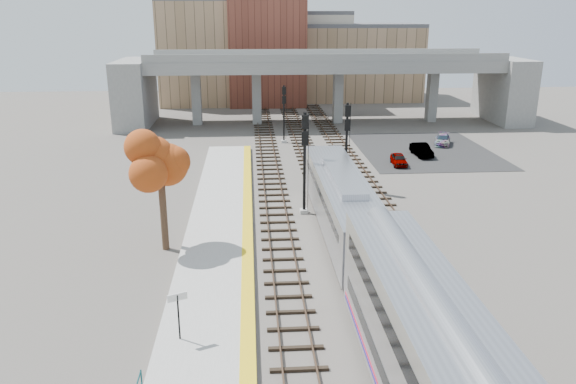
{
  "coord_description": "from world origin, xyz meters",
  "views": [
    {
      "loc": [
        -5.08,
        -30.56,
        14.41
      ],
      "look_at": [
        -2.49,
        6.44,
        2.5
      ],
      "focal_mm": 35.0,
      "sensor_mm": 36.0,
      "label": 1
    }
  ],
  "objects_px": {
    "signal_mast_near": "(305,163)",
    "car_a": "(399,159)",
    "car_c": "(443,140)",
    "tree": "(160,160)",
    "locomotive": "(342,202)",
    "signal_mast_far": "(284,116)",
    "signal_mast_mid": "(346,147)",
    "car_b": "(421,150)"
  },
  "relations": [
    {
      "from": "signal_mast_near",
      "to": "car_a",
      "type": "bearing_deg",
      "value": 51.04
    },
    {
      "from": "tree",
      "to": "car_b",
      "type": "relative_size",
      "value": 1.99
    },
    {
      "from": "car_a",
      "to": "car_b",
      "type": "height_order",
      "value": "car_b"
    },
    {
      "from": "car_b",
      "to": "car_a",
      "type": "bearing_deg",
      "value": -137.04
    },
    {
      "from": "car_b",
      "to": "car_c",
      "type": "bearing_deg",
      "value": 48.7
    },
    {
      "from": "signal_mast_near",
      "to": "signal_mast_mid",
      "type": "distance_m",
      "value": 7.18
    },
    {
      "from": "car_b",
      "to": "car_c",
      "type": "relative_size",
      "value": 1.0
    },
    {
      "from": "locomotive",
      "to": "car_a",
      "type": "relative_size",
      "value": 5.67
    },
    {
      "from": "signal_mast_far",
      "to": "tree",
      "type": "relative_size",
      "value": 0.83
    },
    {
      "from": "signal_mast_far",
      "to": "car_a",
      "type": "xyz_separation_m",
      "value": [
        10.64,
        -10.83,
        -2.56
      ]
    },
    {
      "from": "signal_mast_mid",
      "to": "car_b",
      "type": "height_order",
      "value": "signal_mast_mid"
    },
    {
      "from": "tree",
      "to": "car_a",
      "type": "height_order",
      "value": "tree"
    },
    {
      "from": "signal_mast_mid",
      "to": "signal_mast_near",
      "type": "bearing_deg",
      "value": -124.82
    },
    {
      "from": "signal_mast_far",
      "to": "car_c",
      "type": "height_order",
      "value": "signal_mast_far"
    },
    {
      "from": "locomotive",
      "to": "car_b",
      "type": "relative_size",
      "value": 4.8
    },
    {
      "from": "car_c",
      "to": "car_a",
      "type": "bearing_deg",
      "value": -109.71
    },
    {
      "from": "locomotive",
      "to": "car_b",
      "type": "height_order",
      "value": "locomotive"
    },
    {
      "from": "signal_mast_far",
      "to": "car_b",
      "type": "relative_size",
      "value": 1.66
    },
    {
      "from": "signal_mast_far",
      "to": "car_a",
      "type": "height_order",
      "value": "signal_mast_far"
    },
    {
      "from": "signal_mast_near",
      "to": "car_b",
      "type": "height_order",
      "value": "signal_mast_near"
    },
    {
      "from": "signal_mast_mid",
      "to": "signal_mast_far",
      "type": "xyz_separation_m",
      "value": [
        -4.1,
        18.1,
        -0.53
      ]
    },
    {
      "from": "locomotive",
      "to": "signal_mast_far",
      "type": "relative_size",
      "value": 2.9
    },
    {
      "from": "tree",
      "to": "signal_mast_far",
      "type": "bearing_deg",
      "value": 72.52
    },
    {
      "from": "locomotive",
      "to": "car_b",
      "type": "bearing_deg",
      "value": 60.31
    },
    {
      "from": "locomotive",
      "to": "car_a",
      "type": "distance_m",
      "value": 19.43
    },
    {
      "from": "locomotive",
      "to": "car_c",
      "type": "height_order",
      "value": "locomotive"
    },
    {
      "from": "locomotive",
      "to": "signal_mast_far",
      "type": "distance_m",
      "value": 28.3
    },
    {
      "from": "car_b",
      "to": "car_c",
      "type": "xyz_separation_m",
      "value": [
        3.96,
        5.01,
        -0.08
      ]
    },
    {
      "from": "tree",
      "to": "locomotive",
      "type": "bearing_deg",
      "value": 8.82
    },
    {
      "from": "tree",
      "to": "car_c",
      "type": "xyz_separation_m",
      "value": [
        27.37,
        27.6,
        -5.23
      ]
    },
    {
      "from": "signal_mast_mid",
      "to": "car_b",
      "type": "distance_m",
      "value": 14.84
    },
    {
      "from": "signal_mast_near",
      "to": "car_c",
      "type": "relative_size",
      "value": 1.91
    },
    {
      "from": "signal_mast_mid",
      "to": "car_b",
      "type": "xyz_separation_m",
      "value": [
        9.85,
        10.69,
        -3.01
      ]
    },
    {
      "from": "locomotive",
      "to": "car_c",
      "type": "relative_size",
      "value": 4.78
    },
    {
      "from": "signal_mast_mid",
      "to": "locomotive",
      "type": "bearing_deg",
      "value": -101.19
    },
    {
      "from": "locomotive",
      "to": "signal_mast_mid",
      "type": "bearing_deg",
      "value": 78.81
    },
    {
      "from": "signal_mast_near",
      "to": "car_c",
      "type": "bearing_deg",
      "value": 50.31
    },
    {
      "from": "car_b",
      "to": "tree",
      "type": "bearing_deg",
      "value": -138.98
    },
    {
      "from": "signal_mast_far",
      "to": "car_c",
      "type": "relative_size",
      "value": 1.65
    },
    {
      "from": "car_a",
      "to": "signal_mast_mid",
      "type": "bearing_deg",
      "value": -127.79
    },
    {
      "from": "signal_mast_far",
      "to": "car_b",
      "type": "distance_m",
      "value": 16.0
    },
    {
      "from": "car_b",
      "to": "car_c",
      "type": "height_order",
      "value": "car_b"
    }
  ]
}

